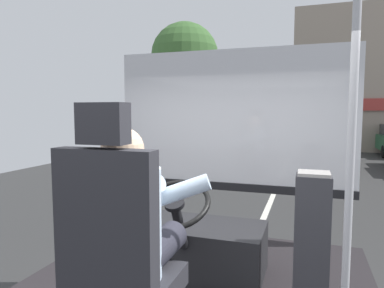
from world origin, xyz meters
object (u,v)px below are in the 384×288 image
at_px(handrail_pole, 351,159).
at_px(fare_box, 312,239).
at_px(bus_driver, 130,222).
at_px(driver_seat, 119,264).
at_px(steering_console, 195,246).

height_order(handrail_pole, fare_box, handrail_pole).
height_order(bus_driver, fare_box, bus_driver).
height_order(bus_driver, handrail_pole, handrail_pole).
distance_m(driver_seat, bus_driver, 0.20).
bearing_deg(bus_driver, steering_console, 90.00).
distance_m(driver_seat, fare_box, 1.33).
bearing_deg(fare_box, driver_seat, -132.03).
xyz_separation_m(driver_seat, steering_console, (0.00, 1.18, -0.36)).
xyz_separation_m(driver_seat, fare_box, (0.89, 0.98, -0.13)).
distance_m(bus_driver, handrail_pole, 1.22).
height_order(driver_seat, steering_console, driver_seat).
xyz_separation_m(bus_driver, fare_box, (0.89, 0.87, -0.30)).
height_order(driver_seat, bus_driver, driver_seat).
distance_m(driver_seat, steering_console, 1.23).
bearing_deg(bus_driver, driver_seat, -90.00).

